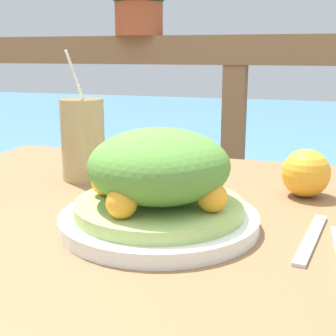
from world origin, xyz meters
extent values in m
cube|color=olive|center=(0.00, 0.00, 0.76)|extent=(0.96, 0.81, 0.04)
cube|color=olive|center=(-0.42, 0.35, 0.37)|extent=(0.06, 0.06, 0.74)
cube|color=brown|center=(0.00, 0.85, 1.02)|extent=(2.80, 0.08, 0.09)
cube|color=brown|center=(0.00, 0.85, 0.49)|extent=(0.07, 0.07, 0.98)
cube|color=teal|center=(0.00, 3.35, 0.22)|extent=(12.00, 4.00, 0.44)
cylinder|color=white|center=(0.05, -0.05, 0.79)|extent=(0.28, 0.28, 0.02)
cylinder|color=#A8C66B|center=(0.05, -0.05, 0.81)|extent=(0.24, 0.24, 0.02)
ellipsoid|color=#568E38|center=(0.05, -0.05, 0.87)|extent=(0.20, 0.20, 0.10)
sphere|color=#F9A328|center=(0.13, -0.08, 0.83)|extent=(0.04, 0.04, 0.04)
sphere|color=#F9A328|center=(0.02, 0.03, 0.83)|extent=(0.04, 0.04, 0.04)
sphere|color=#F9A328|center=(-0.04, -0.05, 0.83)|extent=(0.04, 0.04, 0.04)
sphere|color=#F9A328|center=(0.02, -0.13, 0.83)|extent=(0.04, 0.04, 0.04)
cylinder|color=tan|center=(-0.17, 0.15, 0.85)|extent=(0.08, 0.08, 0.15)
cylinder|color=white|center=(-0.16, 0.15, 0.92)|extent=(0.04, 0.08, 0.21)
cylinder|color=#A34C2D|center=(-0.32, 0.85, 1.12)|extent=(0.16, 0.16, 0.10)
cube|color=silver|center=(0.25, -0.04, 0.78)|extent=(0.04, 0.18, 0.00)
sphere|color=#F9A328|center=(0.24, 0.16, 0.82)|extent=(0.08, 0.08, 0.08)
camera|label=1|loc=(0.24, -0.64, 1.02)|focal=50.00mm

